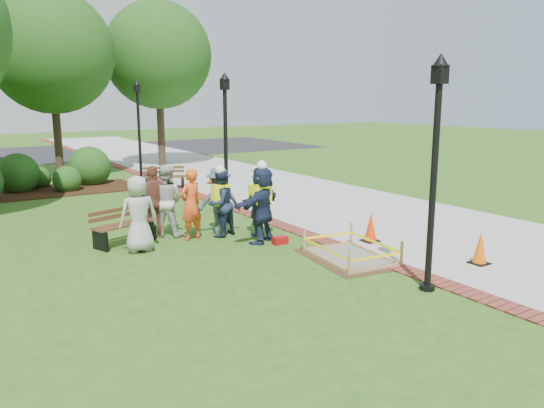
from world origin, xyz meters
TOP-DOWN VIEW (x-y plane):
  - ground at (0.00, 0.00)m, footprint 100.00×100.00m
  - sidewalk at (5.00, 10.00)m, footprint 6.00×60.00m
  - brick_edging at (1.75, 10.00)m, footprint 0.50×60.00m
  - mulch_bed at (-3.00, 12.00)m, footprint 7.00×3.00m
  - parking_lot at (0.00, 27.00)m, footprint 36.00×12.00m
  - wet_concrete_pad at (1.34, -0.73)m, footprint 1.98×2.50m
  - bench_near at (-2.52, 3.14)m, footprint 1.70×1.03m
  - bench_far at (1.22, 10.16)m, footprint 1.68×0.96m
  - cone_front at (3.38, -2.55)m, footprint 0.37×0.37m
  - cone_back at (2.65, 0.05)m, footprint 0.38×0.38m
  - cone_far at (3.39, 10.40)m, footprint 0.37×0.37m
  - toolbox at (0.67, 1.10)m, footprint 0.38×0.22m
  - lamp_near at (1.25, -3.00)m, footprint 0.28×0.28m
  - lamp_mid at (1.25, 5.00)m, footprint 0.28×0.28m
  - lamp_far at (1.25, 13.00)m, footprint 0.28×0.28m
  - tree_back at (-1.58, 15.56)m, footprint 5.29×5.29m
  - tree_right at (3.81, 17.16)m, footprint 5.39×5.39m
  - shrub_b at (-3.65, 12.63)m, footprint 1.58×1.58m
  - shrub_c at (-2.09, 11.67)m, footprint 1.07×1.07m
  - shrub_d at (-0.94, 12.90)m, footprint 1.69×1.69m
  - shrub_e at (-2.83, 13.22)m, footprint 0.92×0.92m
  - casual_person_a at (-2.42, 2.32)m, footprint 0.58×0.38m
  - casual_person_b at (-0.97, 2.67)m, footprint 0.66×0.53m
  - casual_person_c at (-1.35, 3.34)m, footprint 0.69×0.69m
  - casual_person_d at (-1.67, 3.35)m, footprint 0.68×0.56m
  - casual_person_e at (-0.09, 2.83)m, footprint 0.63×0.49m
  - hivis_worker_a at (0.39, 1.49)m, footprint 0.71×0.62m
  - hivis_worker_b at (0.65, 2.14)m, footprint 0.64×0.56m
  - hivis_worker_c at (-0.20, 2.55)m, footprint 0.63×0.52m

SIDE VIEW (x-z plane):
  - ground at x=0.00m, z-range 0.00..0.00m
  - shrub_b at x=-3.65m, z-range -0.79..0.79m
  - shrub_c at x=-2.09m, z-range -0.53..0.53m
  - shrub_d at x=-0.94m, z-range -0.85..0.85m
  - shrub_e at x=-2.83m, z-range -0.46..0.46m
  - parking_lot at x=0.00m, z-range 0.00..0.01m
  - sidewalk at x=5.00m, z-range 0.00..0.02m
  - brick_edging at x=1.75m, z-range 0.00..0.03m
  - mulch_bed at x=-3.00m, z-range -0.01..0.04m
  - toolbox at x=0.67m, z-range 0.00..0.19m
  - wet_concrete_pad at x=1.34m, z-range -0.04..0.51m
  - bench_far at x=1.22m, z-range -0.16..0.71m
  - bench_near at x=-2.52m, z-range -0.16..0.72m
  - cone_far at x=3.39m, z-range -0.01..0.72m
  - cone_front at x=3.38m, z-range -0.01..0.72m
  - cone_back at x=2.65m, z-range -0.01..0.74m
  - casual_person_e at x=-0.09m, z-range 0.00..1.75m
  - casual_person_a at x=-2.42m, z-range 0.00..1.78m
  - casual_person_b at x=-0.97m, z-range 0.00..1.80m
  - hivis_worker_b at x=0.65m, z-range 0.00..1.83m
  - casual_person_d at x=-1.67m, z-range 0.00..1.83m
  - hivis_worker_c at x=-0.20m, z-range -0.01..1.85m
  - casual_person_c at x=-1.35m, z-range 0.00..1.84m
  - hivis_worker_a at x=0.39m, z-range -0.02..2.02m
  - lamp_near at x=1.25m, z-range 0.35..4.61m
  - lamp_mid at x=1.25m, z-range 0.35..4.61m
  - lamp_far at x=1.25m, z-range 0.35..4.61m
  - tree_back at x=-1.58m, z-range 1.39..9.49m
  - tree_right at x=3.81m, z-range 1.46..9.80m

